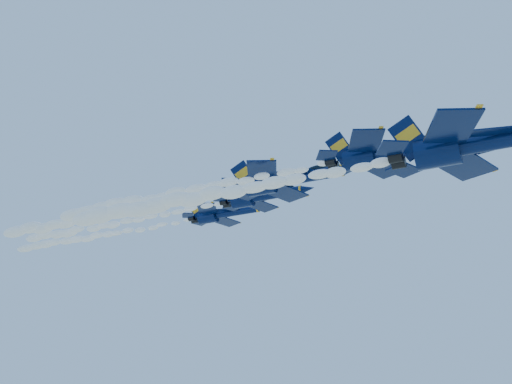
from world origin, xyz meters
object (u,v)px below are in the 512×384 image
at_px(jet_lead, 480,143).
at_px(jet_third, 286,180).
at_px(jet_second, 389,152).
at_px(jet_fourth, 261,196).
at_px(jet_fifth, 224,214).

height_order(jet_lead, jet_third, jet_third).
xyz_separation_m(jet_lead, jet_second, (-10.08, 7.74, 4.68)).
relative_size(jet_lead, jet_fourth, 1.31).
height_order(jet_third, jet_fourth, jet_fourth).
relative_size(jet_second, jet_fifth, 1.11).
height_order(jet_fourth, jet_fifth, jet_fifth).
xyz_separation_m(jet_second, jet_fifth, (-33.89, 26.04, 7.08)).
bearing_deg(jet_fourth, jet_fifth, 138.95).
height_order(jet_lead, jet_fifth, jet_fifth).
relative_size(jet_second, jet_third, 0.96).
relative_size(jet_lead, jet_second, 1.18).
relative_size(jet_third, jet_fourth, 1.16).
bearing_deg(jet_fifth, jet_lead, -37.53).
relative_size(jet_third, jet_fifth, 1.16).
distance_m(jet_third, jet_fourth, 15.01).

